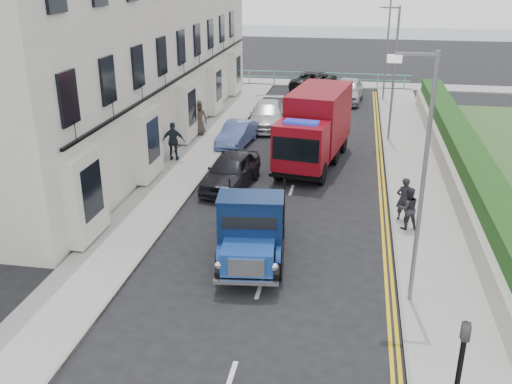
# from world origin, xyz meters

# --- Properties ---
(ground) EXTENTS (120.00, 120.00, 0.00)m
(ground) POSITION_xyz_m (0.00, 0.00, 0.00)
(ground) COLOR black
(ground) RESTS_ON ground
(pavement_west) EXTENTS (2.40, 38.00, 0.12)m
(pavement_west) POSITION_xyz_m (-5.20, 9.00, 0.06)
(pavement_west) COLOR gray
(pavement_west) RESTS_ON ground
(pavement_east) EXTENTS (2.60, 38.00, 0.12)m
(pavement_east) POSITION_xyz_m (5.30, 9.00, 0.06)
(pavement_east) COLOR gray
(pavement_east) RESTS_ON ground
(promenade) EXTENTS (30.00, 2.50, 0.12)m
(promenade) POSITION_xyz_m (0.00, 29.00, 0.06)
(promenade) COLOR gray
(promenade) RESTS_ON ground
(sea_plane) EXTENTS (120.00, 120.00, 0.00)m
(sea_plane) POSITION_xyz_m (0.00, 60.00, 0.00)
(sea_plane) COLOR #4C5C68
(sea_plane) RESTS_ON ground
(terrace_west) EXTENTS (6.31, 30.20, 14.25)m
(terrace_west) POSITION_xyz_m (-9.47, 13.00, 7.17)
(terrace_west) COLOR silver
(terrace_west) RESTS_ON ground
(garden_east) EXTENTS (1.45, 28.00, 1.75)m
(garden_east) POSITION_xyz_m (7.21, 9.00, 0.90)
(garden_east) COLOR #B2AD9E
(garden_east) RESTS_ON ground
(seafront_railing) EXTENTS (13.00, 0.08, 1.11)m
(seafront_railing) POSITION_xyz_m (0.00, 28.20, 0.58)
(seafront_railing) COLOR #59B2A5
(seafront_railing) RESTS_ON ground
(lamp_near) EXTENTS (1.23, 0.18, 7.00)m
(lamp_near) POSITION_xyz_m (4.18, -2.00, 4.00)
(lamp_near) COLOR slate
(lamp_near) RESTS_ON ground
(lamp_mid) EXTENTS (1.23, 0.18, 7.00)m
(lamp_mid) POSITION_xyz_m (4.18, 14.00, 4.00)
(lamp_mid) COLOR slate
(lamp_mid) RESTS_ON ground
(lamp_far) EXTENTS (1.23, 0.18, 7.00)m
(lamp_far) POSITION_xyz_m (4.18, 24.00, 4.00)
(lamp_far) COLOR slate
(lamp_far) RESTS_ON ground
(traffic_signal) EXTENTS (0.16, 0.20, 3.10)m
(traffic_signal) POSITION_xyz_m (4.60, -7.50, 2.07)
(traffic_signal) COLOR black
(traffic_signal) RESTS_ON ground
(bedford_lorry) EXTENTS (2.49, 5.19, 2.37)m
(bedford_lorry) POSITION_xyz_m (-0.51, -0.61, 1.09)
(bedford_lorry) COLOR black
(bedford_lorry) RESTS_ON ground
(red_lorry) EXTENTS (3.23, 6.87, 3.46)m
(red_lorry) POSITION_xyz_m (0.65, 9.67, 1.84)
(red_lorry) COLOR black
(red_lorry) RESTS_ON ground
(parked_car_front) EXTENTS (2.18, 4.43, 1.45)m
(parked_car_front) POSITION_xyz_m (-2.60, 5.93, 0.73)
(parked_car_front) COLOR black
(parked_car_front) RESTS_ON ground
(parked_car_mid) EXTENTS (1.72, 3.84, 1.22)m
(parked_car_mid) POSITION_xyz_m (-3.60, 12.00, 0.61)
(parked_car_mid) COLOR #5169AE
(parked_car_mid) RESTS_ON ground
(parked_car_rear) EXTENTS (2.39, 5.03, 1.41)m
(parked_car_rear) POSITION_xyz_m (-2.60, 15.87, 0.71)
(parked_car_rear) COLOR silver
(parked_car_rear) RESTS_ON ground
(seafront_car_left) EXTENTS (3.62, 5.76, 1.48)m
(seafront_car_left) POSITION_xyz_m (-0.74, 26.85, 0.74)
(seafront_car_left) COLOR black
(seafront_car_left) RESTS_ON ground
(seafront_car_right) EXTENTS (2.31, 4.88, 1.61)m
(seafront_car_right) POSITION_xyz_m (1.87, 23.25, 0.81)
(seafront_car_right) COLOR #B3B3B8
(seafront_car_right) RESTS_ON ground
(pedestrian_east_near) EXTENTS (0.69, 0.58, 1.62)m
(pedestrian_east_near) POSITION_xyz_m (4.40, 3.54, 0.93)
(pedestrian_east_near) COLOR black
(pedestrian_east_near) RESTS_ON pavement_east
(pedestrian_east_far) EXTENTS (0.89, 0.77, 1.57)m
(pedestrian_east_far) POSITION_xyz_m (4.50, 2.73, 0.90)
(pedestrian_east_far) COLOR #2D2932
(pedestrian_east_far) RESTS_ON pavement_east
(pedestrian_west_near) EXTENTS (1.13, 0.59, 1.85)m
(pedestrian_west_near) POSITION_xyz_m (-6.00, 8.66, 1.05)
(pedestrian_west_near) COLOR #1A252F
(pedestrian_west_near) RESTS_ON pavement_west
(pedestrian_west_far) EXTENTS (1.00, 0.72, 1.91)m
(pedestrian_west_far) POSITION_xyz_m (-6.00, 13.14, 1.08)
(pedestrian_west_far) COLOR #3C342B
(pedestrian_west_far) RESTS_ON pavement_west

